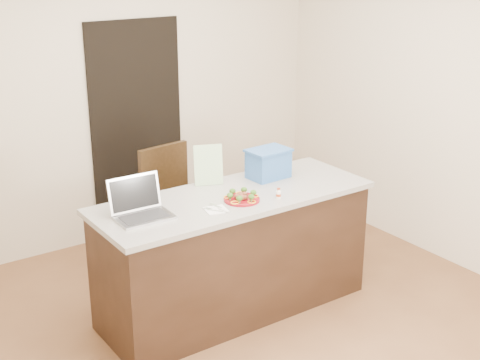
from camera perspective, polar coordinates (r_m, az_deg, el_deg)
ground at (r=5.00m, az=1.13°, el=-12.03°), size 4.00×4.00×0.00m
room_shell at (r=4.38m, az=1.27°, el=6.34°), size 4.00×4.00×4.00m
doorway at (r=6.24m, az=-8.77°, el=4.26°), size 0.90×0.02×2.00m
island at (r=4.96m, az=-0.53°, el=-6.23°), size 2.06×0.76×0.92m
plate at (r=4.67m, az=0.15°, el=-1.65°), size 0.25×0.25×0.02m
meatballs at (r=4.67m, az=0.10°, el=-1.38°), size 0.10×0.10×0.04m
broccoli at (r=4.66m, az=0.15°, el=-1.20°), size 0.21×0.21×0.04m
pepper_rings at (r=4.67m, az=0.15°, el=-1.55°), size 0.25×0.25×0.01m
napkin at (r=4.51m, az=-2.06°, el=-2.56°), size 0.17×0.17×0.01m
fork at (r=4.51m, az=-2.33°, el=-2.52°), size 0.07×0.14×0.00m
knife at (r=4.51m, az=-1.62°, el=-2.47°), size 0.03×0.20×0.01m
yogurt_bottle at (r=4.72m, az=3.30°, el=-1.21°), size 0.04×0.04×0.07m
laptop at (r=4.45m, az=-8.59°, el=-2.18°), size 0.37×0.29×0.26m
leaflet at (r=4.94m, az=-2.71°, el=1.29°), size 0.22×0.12×0.30m
blue_box at (r=5.10m, az=2.43°, el=1.43°), size 0.33×0.25×0.23m
chair at (r=5.57m, az=-5.88°, el=-1.83°), size 0.52×0.52×1.05m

